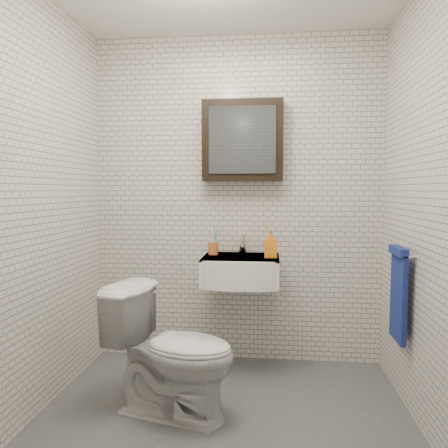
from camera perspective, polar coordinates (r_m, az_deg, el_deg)
name	(u,v)px	position (r m, az deg, el deg)	size (l,w,h in m)	color
ground	(222,424)	(2.73, -0.21, -24.64)	(2.20, 2.00, 0.01)	#494B51
room_shell	(222,165)	(2.39, -0.22, 7.65)	(2.22, 2.02, 2.51)	silver
washbasin	(241,270)	(3.17, 2.18, -6.04)	(0.55, 0.50, 0.20)	white
faucet	(242,245)	(3.33, 2.42, -2.70)	(0.06, 0.20, 0.15)	silver
mirror_cabinet	(243,141)	(3.33, 2.46, 10.79)	(0.60, 0.15, 0.60)	black
towel_rail	(399,290)	(2.90, 21.85, -8.00)	(0.09, 0.30, 0.58)	silver
toothbrush_cup	(213,247)	(3.28, -1.42, -3.09)	(0.09, 0.09, 0.21)	#B9602E
soap_bottle	(271,244)	(3.15, 6.13, -2.58)	(0.09, 0.09, 0.20)	#EB5518
toilet	(173,351)	(2.70, -6.71, -16.12)	(0.43, 0.76, 0.77)	silver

